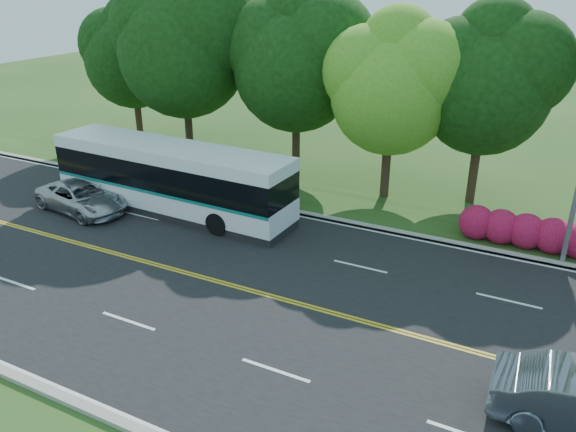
% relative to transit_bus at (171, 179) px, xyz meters
% --- Properties ---
extents(ground, '(120.00, 120.00, 0.00)m').
position_rel_transit_bus_xyz_m(ground, '(10.52, -4.77, -1.62)').
color(ground, '#274818').
rests_on(ground, ground).
extents(road, '(60.00, 14.00, 0.02)m').
position_rel_transit_bus_xyz_m(road, '(10.52, -4.77, -1.61)').
color(road, black).
rests_on(road, ground).
extents(curb_north, '(60.00, 0.30, 0.15)m').
position_rel_transit_bus_xyz_m(curb_north, '(10.52, 2.38, -1.55)').
color(curb_north, '#9E9A8E').
rests_on(curb_north, ground).
extents(grass_verge, '(60.00, 4.00, 0.10)m').
position_rel_transit_bus_xyz_m(grass_verge, '(10.52, 4.23, -1.57)').
color(grass_verge, '#274818').
rests_on(grass_verge, ground).
extents(lane_markings, '(57.60, 13.82, 0.00)m').
position_rel_transit_bus_xyz_m(lane_markings, '(10.42, -4.77, -1.60)').
color(lane_markings, gold).
rests_on(lane_markings, road).
extents(tree_row, '(44.70, 9.10, 13.84)m').
position_rel_transit_bus_xyz_m(tree_row, '(5.36, 7.36, 5.11)').
color(tree_row, '#2F2015').
rests_on(tree_row, ground).
extents(transit_bus, '(12.44, 3.13, 3.23)m').
position_rel_transit_bus_xyz_m(transit_bus, '(0.00, 0.00, 0.00)').
color(transit_bus, white).
rests_on(transit_bus, road).
extents(suv, '(5.20, 2.97, 1.37)m').
position_rel_transit_bus_xyz_m(suv, '(-3.83, -2.05, -0.92)').
color(suv, '#B1B3B6').
rests_on(suv, road).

